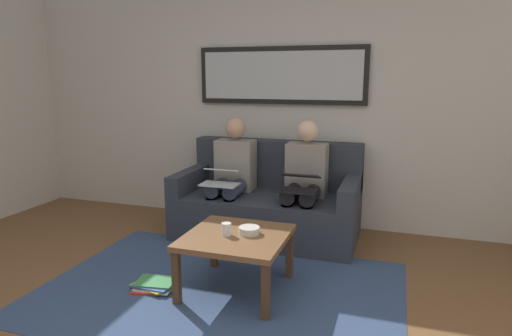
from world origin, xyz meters
The scene contains 12 objects.
wall_rear centered at (0.00, -2.60, 1.30)m, with size 6.00×0.12×2.60m, color beige.
area_rug centered at (0.00, -0.85, 0.00)m, with size 2.60×1.80×0.01m, color #33476B.
couch centered at (0.00, -2.12, 0.31)m, with size 1.73×0.90×0.90m.
framed_mirror centered at (0.00, -2.51, 1.55)m, with size 1.74×0.05×0.58m.
coffee_table centered at (-0.11, -0.90, 0.37)m, with size 0.72×0.72×0.43m.
cup centered at (-0.05, -0.87, 0.47)m, with size 0.07×0.07×0.09m, color silver.
bowl centered at (-0.19, -0.95, 0.45)m, with size 0.15×0.15×0.05m, color beige.
person_left centered at (-0.36, -2.05, 0.61)m, with size 0.38×0.58×1.14m.
laptop_black centered at (-0.36, -1.80, 0.62)m, with size 0.35×0.34×0.15m.
person_right centered at (0.36, -2.05, 0.61)m, with size 0.38×0.58×1.14m.
laptop_silver centered at (0.36, -1.80, 0.63)m, with size 0.34×0.33×0.14m.
magazine_stack centered at (0.47, -0.72, 0.03)m, with size 0.33×0.29×0.05m.
Camera 1 is at (-1.17, 1.88, 1.54)m, focal length 30.70 mm.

